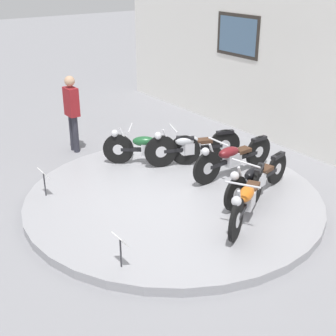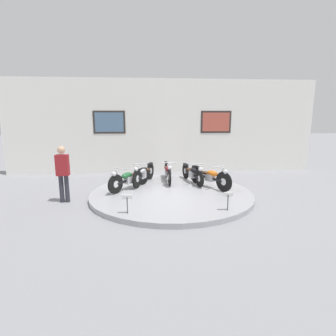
{
  "view_description": "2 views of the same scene",
  "coord_description": "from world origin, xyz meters",
  "px_view_note": "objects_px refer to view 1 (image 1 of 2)",
  "views": [
    {
      "loc": [
        5.92,
        -4.43,
        3.95
      ],
      "look_at": [
        -0.26,
        0.07,
        0.55
      ],
      "focal_mm": 50.0,
      "sensor_mm": 36.0,
      "label": 1
    },
    {
      "loc": [
        -0.8,
        -8.2,
        2.57
      ],
      "look_at": [
        -0.1,
        0.06,
        0.93
      ],
      "focal_mm": 28.0,
      "sensor_mm": 36.0,
      "label": 2
    }
  ],
  "objects_px": {
    "motorcycle_green": "(149,147)",
    "visitor_standing": "(72,109)",
    "motorcycle_orange": "(248,198)",
    "motorcycle_black": "(256,177)",
    "motorcycle_silver": "(191,145)",
    "info_placard_front_centre": "(120,244)",
    "motorcycle_maroon": "(232,157)",
    "info_placard_front_left": "(44,177)"
  },
  "relations": [
    {
      "from": "motorcycle_maroon",
      "to": "info_placard_front_left",
      "type": "relative_size",
      "value": 3.89
    },
    {
      "from": "motorcycle_black",
      "to": "info_placard_front_centre",
      "type": "bearing_deg",
      "value": -82.35
    },
    {
      "from": "motorcycle_green",
      "to": "visitor_standing",
      "type": "xyz_separation_m",
      "value": [
        -1.9,
        -0.76,
        0.45
      ]
    },
    {
      "from": "motorcycle_silver",
      "to": "motorcycle_orange",
      "type": "distance_m",
      "value": 2.39
    },
    {
      "from": "motorcycle_green",
      "to": "motorcycle_orange",
      "type": "height_order",
      "value": "motorcycle_orange"
    },
    {
      "from": "visitor_standing",
      "to": "motorcycle_maroon",
      "type": "bearing_deg",
      "value": 27.71
    },
    {
      "from": "motorcycle_green",
      "to": "motorcycle_orange",
      "type": "xyz_separation_m",
      "value": [
        2.77,
        -0.0,
        0.01
      ]
    },
    {
      "from": "motorcycle_green",
      "to": "info_placard_front_left",
      "type": "distance_m",
      "value": 2.27
    },
    {
      "from": "motorcycle_silver",
      "to": "motorcycle_maroon",
      "type": "xyz_separation_m",
      "value": [
        0.91,
        0.27,
        -0.01
      ]
    },
    {
      "from": "motorcycle_black",
      "to": "info_placard_front_centre",
      "type": "relative_size",
      "value": 3.74
    },
    {
      "from": "motorcycle_black",
      "to": "info_placard_front_left",
      "type": "height_order",
      "value": "motorcycle_black"
    },
    {
      "from": "motorcycle_maroon",
      "to": "info_placard_front_left",
      "type": "distance_m",
      "value": 3.49
    },
    {
      "from": "info_placard_front_left",
      "to": "motorcycle_maroon",
      "type": "bearing_deg",
      "value": 68.16
    },
    {
      "from": "motorcycle_silver",
      "to": "info_placard_front_centre",
      "type": "xyz_separation_m",
      "value": [
        2.2,
        -2.97,
        -0.03
      ]
    },
    {
      "from": "motorcycle_silver",
      "to": "motorcycle_black",
      "type": "distance_m",
      "value": 1.81
    },
    {
      "from": "motorcycle_maroon",
      "to": "motorcycle_orange",
      "type": "bearing_deg",
      "value": -35.1
    },
    {
      "from": "motorcycle_orange",
      "to": "info_placard_front_centre",
      "type": "relative_size",
      "value": 3.43
    },
    {
      "from": "info_placard_front_left",
      "to": "info_placard_front_centre",
      "type": "xyz_separation_m",
      "value": [
        2.6,
        0.0,
        0.0
      ]
    },
    {
      "from": "info_placard_front_centre",
      "to": "motorcycle_silver",
      "type": "bearing_deg",
      "value": 126.59
    },
    {
      "from": "info_placard_front_left",
      "to": "motorcycle_orange",
      "type": "bearing_deg",
      "value": 40.28
    },
    {
      "from": "visitor_standing",
      "to": "motorcycle_green",
      "type": "bearing_deg",
      "value": 21.74
    },
    {
      "from": "info_placard_front_centre",
      "to": "visitor_standing",
      "type": "bearing_deg",
      "value": 161.69
    },
    {
      "from": "motorcycle_maroon",
      "to": "visitor_standing",
      "type": "xyz_separation_m",
      "value": [
        -3.29,
        -1.73,
        0.44
      ]
    },
    {
      "from": "motorcycle_green",
      "to": "motorcycle_silver",
      "type": "bearing_deg",
      "value": 55.27
    },
    {
      "from": "motorcycle_black",
      "to": "motorcycle_orange",
      "type": "bearing_deg",
      "value": -55.19
    },
    {
      "from": "motorcycle_green",
      "to": "info_placard_front_left",
      "type": "height_order",
      "value": "motorcycle_green"
    },
    {
      "from": "motorcycle_green",
      "to": "info_placard_front_centre",
      "type": "xyz_separation_m",
      "value": [
        2.69,
        -2.27,
        -0.01
      ]
    },
    {
      "from": "visitor_standing",
      "to": "motorcycle_silver",
      "type": "bearing_deg",
      "value": 31.4
    },
    {
      "from": "motorcycle_maroon",
      "to": "visitor_standing",
      "type": "distance_m",
      "value": 3.74
    },
    {
      "from": "motorcycle_green",
      "to": "motorcycle_maroon",
      "type": "relative_size",
      "value": 0.79
    },
    {
      "from": "motorcycle_orange",
      "to": "motorcycle_black",
      "type": "bearing_deg",
      "value": 124.81
    },
    {
      "from": "motorcycle_silver",
      "to": "motorcycle_orange",
      "type": "bearing_deg",
      "value": -16.96
    },
    {
      "from": "motorcycle_maroon",
      "to": "motorcycle_black",
      "type": "distance_m",
      "value": 0.94
    },
    {
      "from": "visitor_standing",
      "to": "info_placard_front_left",
      "type": "bearing_deg",
      "value": -37.36
    },
    {
      "from": "motorcycle_orange",
      "to": "visitor_standing",
      "type": "distance_m",
      "value": 4.75
    },
    {
      "from": "motorcycle_maroon",
      "to": "visitor_standing",
      "type": "relative_size",
      "value": 1.16
    },
    {
      "from": "motorcycle_silver",
      "to": "motorcycle_black",
      "type": "xyz_separation_m",
      "value": [
        1.81,
        -0.01,
        -0.02
      ]
    },
    {
      "from": "info_placard_front_left",
      "to": "visitor_standing",
      "type": "xyz_separation_m",
      "value": [
        -1.99,
        1.52,
        0.46
      ]
    },
    {
      "from": "motorcycle_black",
      "to": "info_placard_front_centre",
      "type": "distance_m",
      "value": 2.99
    },
    {
      "from": "motorcycle_silver",
      "to": "motorcycle_maroon",
      "type": "relative_size",
      "value": 0.96
    },
    {
      "from": "motorcycle_black",
      "to": "visitor_standing",
      "type": "relative_size",
      "value": 1.12
    },
    {
      "from": "motorcycle_black",
      "to": "motorcycle_orange",
      "type": "height_order",
      "value": "motorcycle_orange"
    }
  ]
}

